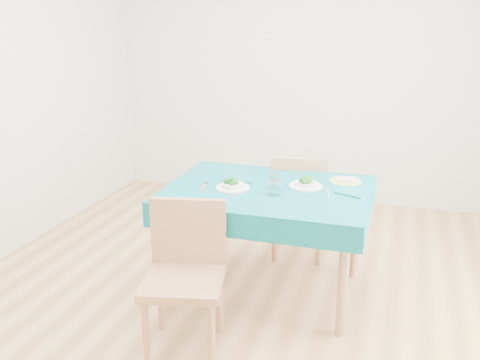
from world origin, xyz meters
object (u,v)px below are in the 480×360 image
(chair_near, at_px, (183,262))
(bowl_far, at_px, (306,182))
(side_plate, at_px, (345,181))
(table, at_px, (268,241))
(chair_far, at_px, (299,192))
(bowl_near, at_px, (233,184))

(chair_near, height_order, bowl_far, chair_near)
(bowl_far, relative_size, side_plate, 1.02)
(table, xyz_separation_m, chair_far, (0.08, 0.67, 0.15))
(table, bearing_deg, side_plate, 32.18)
(chair_far, relative_size, side_plate, 4.73)
(side_plate, bearing_deg, chair_near, -124.66)
(bowl_far, height_order, side_plate, bowl_far)
(chair_near, xyz_separation_m, bowl_far, (0.51, 0.90, 0.24))
(bowl_near, bearing_deg, side_plate, 28.10)
(table, height_order, bowl_near, bowl_near)
(table, distance_m, side_plate, 0.68)
(bowl_near, relative_size, bowl_far, 1.00)
(bowl_near, bearing_deg, chair_far, 67.85)
(chair_near, relative_size, chair_far, 1.05)
(table, distance_m, bowl_far, 0.49)
(chair_near, relative_size, side_plate, 4.96)
(side_plate, bearing_deg, chair_far, 136.56)
(chair_near, height_order, bowl_near, chair_near)
(bowl_near, distance_m, side_plate, 0.79)
(chair_far, xyz_separation_m, side_plate, (0.39, -0.37, 0.24))
(bowl_near, relative_size, side_plate, 1.02)
(chair_near, distance_m, bowl_near, 0.76)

